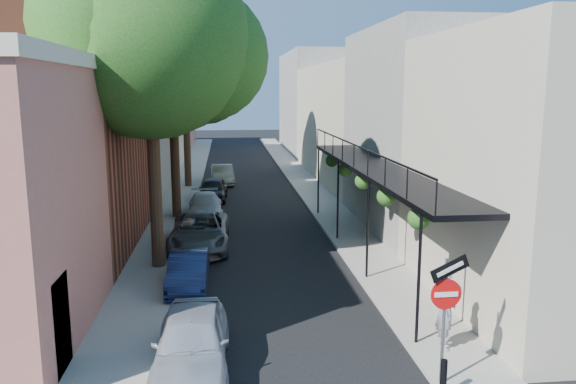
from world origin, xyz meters
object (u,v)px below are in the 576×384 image
object	(u,v)px
bollard	(443,378)
parked_car_b	(188,271)
parked_car_c	(200,232)
pedestrian	(446,311)
parked_car_e	(213,190)
oak_far	(192,59)
parked_car_d	(205,206)
parked_car_f	(222,175)
sign_post	(446,299)
parked_car_a	(192,342)
oak_mid	(180,74)
oak_near	(163,43)

from	to	relation	value
bollard	parked_car_b	bearing A→B (deg)	127.14
parked_car_c	pedestrian	xyz separation A→B (m)	(6.30, -9.80, 0.37)
parked_car_b	parked_car_e	bearing A→B (deg)	88.72
oak_far	parked_car_c	world-z (taller)	oak_far
bollard	parked_car_d	xyz separation A→B (m)	(-5.40, 17.70, 0.07)
parked_car_b	parked_car_f	size ratio (longest dim) A/B	0.89
bollard	parked_car_c	size ratio (longest dim) A/B	0.16
sign_post	bollard	xyz separation A→B (m)	(-0.16, -0.47, -1.52)
parked_car_a	bollard	bearing A→B (deg)	-19.54
parked_car_c	parked_car_f	size ratio (longest dim) A/B	1.27
sign_post	bollard	bearing A→B (deg)	-108.56
parked_car_a	parked_car_e	xyz separation A→B (m)	(0.08, 20.08, -0.06)
parked_car_d	parked_car_a	bearing A→B (deg)	-91.72
sign_post	parked_car_a	xyz separation A→B (m)	(-5.34, 1.39, -1.33)
oak_far	parked_car_f	bearing A→B (deg)	26.18
parked_car_d	bollard	bearing A→B (deg)	-75.56
parked_car_b	parked_car_a	bearing A→B (deg)	-84.93
parked_car_e	pedestrian	distance (m)	20.68
sign_post	parked_car_c	size ratio (longest dim) A/B	0.60
parked_car_a	parked_car_f	distance (m)	25.79
parked_car_d	parked_car_f	xyz separation A→B (m)	(0.82, 9.94, 0.06)
oak_far	parked_car_b	world-z (taller)	oak_far
oak_mid	parked_car_c	distance (m)	8.65
oak_mid	parked_car_a	bearing A→B (deg)	-85.53
parked_car_a	pedestrian	world-z (taller)	pedestrian
sign_post	parked_car_c	xyz separation A→B (m)	(-5.58, 11.47, -1.34)
parked_car_c	pedestrian	world-z (taller)	pedestrian
parked_car_e	sign_post	bearing A→B (deg)	-73.52
oak_mid	pedestrian	bearing A→B (deg)	-64.92
oak_mid	parked_car_d	bearing A→B (deg)	-1.79
parked_car_a	parked_car_d	distance (m)	15.84
parked_car_c	pedestrian	bearing A→B (deg)	-56.72
bollard	parked_car_c	bearing A→B (deg)	114.43
oak_far	parked_car_e	bearing A→B (deg)	-75.41
parked_car_e	pedestrian	size ratio (longest dim) A/B	2.02
bollard	oak_far	distance (m)	28.58
parked_car_a	sign_post	bearing A→B (deg)	-14.36
parked_car_b	parked_car_c	distance (m)	4.56
parked_car_b	oak_near	bearing A→B (deg)	108.67
parked_car_e	parked_car_c	bearing A→B (deg)	-89.17
parked_car_d	parked_car_b	bearing A→B (deg)	-93.64
parked_car_f	parked_car_d	bearing A→B (deg)	-98.50
oak_near	oak_far	bearing A→B (deg)	89.96
oak_near	parked_car_a	bearing A→B (deg)	-81.43
parked_car_c	pedestrian	distance (m)	11.66
oak_near	oak_mid	world-z (taller)	oak_near
parked_car_a	parked_car_e	size ratio (longest dim) A/B	1.09
parked_car_c	sign_post	bearing A→B (deg)	-63.50
parked_car_c	parked_car_b	bearing A→B (deg)	-91.65
pedestrian	parked_car_d	bearing A→B (deg)	34.88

